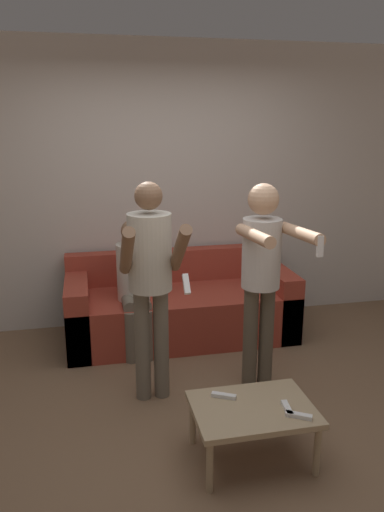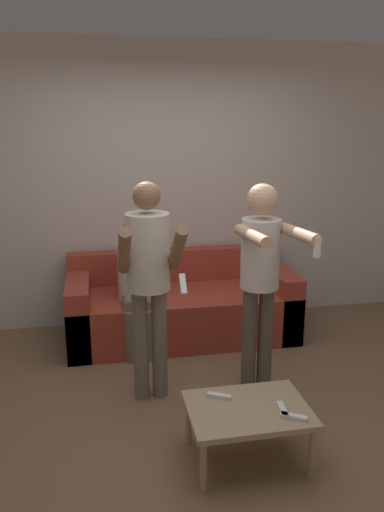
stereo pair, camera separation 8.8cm
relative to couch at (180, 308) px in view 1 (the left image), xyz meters
name	(u,v)px [view 1 (the left image)]	position (x,y,z in m)	size (l,w,h in m)	color
ground_plane	(206,421)	(-0.09, -1.43, -0.28)	(14.00, 14.00, 0.00)	brown
wall_back	(161,187)	(-0.09, 0.47, 1.07)	(6.40, 0.06, 2.70)	beige
couch	(180,308)	(0.00, 0.00, 0.00)	(2.07, 0.86, 0.76)	#9E3828
person_standing_left	(151,271)	(-0.40, -1.05, 0.70)	(0.42, 0.61, 1.59)	#6B6051
person_standing_right	(262,266)	(0.40, -1.06, 0.69)	(0.40, 0.73, 1.55)	brown
person_seated	(134,281)	(-0.44, -0.20, 0.36)	(0.29, 0.52, 1.16)	#6B6051
coffee_table	(253,413)	(0.08, -1.86, 0.04)	(0.71, 0.52, 0.35)	tan
remote_near	(299,415)	(0.30, -2.02, 0.09)	(0.15, 0.11, 0.02)	white
remote_mid	(287,408)	(0.26, -1.93, 0.09)	(0.05, 0.15, 0.02)	white
remote_far	(224,396)	(-0.06, -1.72, 0.09)	(0.15, 0.10, 0.02)	white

